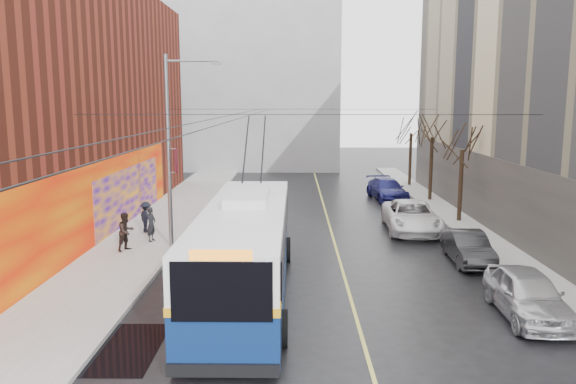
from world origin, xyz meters
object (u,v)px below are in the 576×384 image
tree_near (463,136)px  parked_car_a (527,294)px  following_car (248,201)px  trolleybus (246,248)px  tree_mid (433,126)px  pedestrian_a (151,224)px  parked_car_c (411,216)px  pedestrian_c (146,217)px  tree_far (411,124)px  streetlight_pole (172,147)px  parked_car_b (468,247)px  parked_car_d (387,189)px  pedestrian_b (126,232)px

tree_near → parked_car_a: (-2.00, -14.38, -4.20)m
following_car → tree_near: bearing=-16.1°
trolleybus → following_car: 15.43m
tree_mid → pedestrian_a: 20.85m
parked_car_c → pedestrian_c: 14.04m
trolleybus → parked_car_a: 9.51m
tree_far → trolleybus: size_ratio=0.49×
parked_car_a → following_car: parked_car_a is taller
parked_car_a → pedestrian_a: pedestrian_a is taller
streetlight_pole → parked_car_a: 16.10m
tree_far → parked_car_b: (-2.00, -22.15, -4.46)m
parked_car_b → pedestrian_c: bearing=163.3°
tree_far → trolleybus: tree_far is taller
streetlight_pole → parked_car_a: bearing=-32.5°
trolleybus → pedestrian_a: bearing=125.9°
following_car → pedestrian_a: pedestrian_a is taller
streetlight_pole → trolleybus: 8.07m
parked_car_a → pedestrian_c: 18.86m
parked_car_d → following_car: (-9.50, -4.72, -0.02)m
following_car → pedestrian_b: bearing=-118.5°
tree_near → tree_far: 14.00m
streetlight_pole → pedestrian_b: 4.40m
tree_near → streetlight_pole: bearing=-158.4°
streetlight_pole → parked_car_b: bearing=-9.3°
tree_mid → parked_car_a: size_ratio=1.46×
streetlight_pole → following_car: size_ratio=2.12×
tree_mid → trolleybus: bearing=-120.2°
streetlight_pole → tree_mid: streetlight_pole is taller
following_car → pedestrian_c: bearing=-130.2°
streetlight_pole → tree_mid: (15.14, 13.00, 0.41)m
parked_car_c → pedestrian_c: bearing=-173.3°
tree_mid → following_car: 13.77m
parked_car_b → pedestrian_a: size_ratio=2.42×
parked_car_a → pedestrian_c: (-15.20, 11.17, 0.18)m
pedestrian_c → pedestrian_b: bearing=138.7°
streetlight_pole → pedestrian_b: bearing=-158.6°
tree_near → parked_car_a: 15.11m
parked_car_b → pedestrian_b: bearing=176.2°
tree_near → tree_mid: tree_mid is taller
tree_far → parked_car_a: 28.78m
trolleybus → pedestrian_c: bearing=123.3°
pedestrian_c → parked_car_c: bearing=-127.4°
streetlight_pole → tree_near: 16.28m
tree_near → following_car: tree_near is taller
tree_far → following_car: 17.13m
trolleybus → parked_car_c: 12.99m
pedestrian_c → tree_near: bearing=-121.0°
pedestrian_a → pedestrian_b: (-0.72, -1.72, 0.03)m
tree_far → parked_car_b: bearing=-95.2°
tree_mid → tree_far: tree_mid is taller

